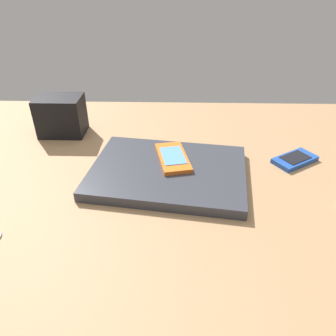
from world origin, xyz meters
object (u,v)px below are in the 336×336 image
at_px(cell_phone_on_desk, 295,160).
at_px(desk_organizer, 61,116).
at_px(cell_phone_on_laptop, 173,157).
at_px(laptop_closed, 168,172).

height_order(cell_phone_on_desk, desk_organizer, desk_organizer).
relative_size(cell_phone_on_laptop, cell_phone_on_desk, 1.16).
bearing_deg(cell_phone_on_desk, cell_phone_on_laptop, -173.36).
height_order(laptop_closed, desk_organizer, desk_organizer).
bearing_deg(cell_phone_on_desk, laptop_closed, -167.11).
bearing_deg(cell_phone_on_laptop, cell_phone_on_desk, 6.64).
distance_m(laptop_closed, cell_phone_on_laptop, 0.04).
distance_m(cell_phone_on_desk, desk_organizer, 0.57).
distance_m(laptop_closed, desk_organizer, 0.34).
bearing_deg(cell_phone_on_desk, desk_organizer, 167.04).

